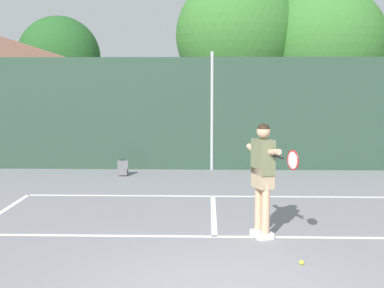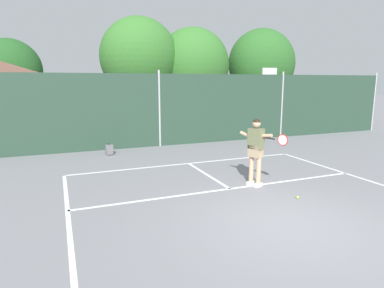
# 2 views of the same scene
# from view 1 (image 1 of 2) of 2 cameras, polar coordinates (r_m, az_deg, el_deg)

# --- Properties ---
(court_markings) EXTENTS (8.30, 11.10, 0.01)m
(court_markings) POSITION_cam_1_polar(r_m,az_deg,el_deg) (7.05, 2.64, -14.19)
(court_markings) COLOR white
(court_markings) RESTS_ON ground
(chainlink_fence) EXTENTS (26.09, 0.09, 3.32)m
(chainlink_fence) POSITION_cam_1_polar(r_m,az_deg,el_deg) (14.97, 2.15, 3.25)
(chainlink_fence) COLOR #284233
(chainlink_fence) RESTS_ON ground
(treeline_backdrop) EXTENTS (27.57, 4.66, 7.00)m
(treeline_backdrop) POSITION_cam_1_polar(r_m,az_deg,el_deg) (23.13, 3.73, 10.74)
(treeline_backdrop) COLOR brown
(treeline_backdrop) RESTS_ON ground
(tennis_player) EXTENTS (0.67, 1.32, 1.85)m
(tennis_player) POSITION_cam_1_polar(r_m,az_deg,el_deg) (8.56, 7.67, -2.77)
(tennis_player) COLOR silver
(tennis_player) RESTS_ON ground
(tennis_ball) EXTENTS (0.07, 0.07, 0.07)m
(tennis_ball) POSITION_cam_1_polar(r_m,az_deg,el_deg) (7.66, 11.69, -12.36)
(tennis_ball) COLOR #CCE033
(tennis_ball) RESTS_ON ground
(backpack_grey) EXTENTS (0.30, 0.27, 0.46)m
(backpack_grey) POSITION_cam_1_polar(r_m,az_deg,el_deg) (14.27, -7.44, -2.62)
(backpack_grey) COLOR slate
(backpack_grey) RESTS_ON ground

